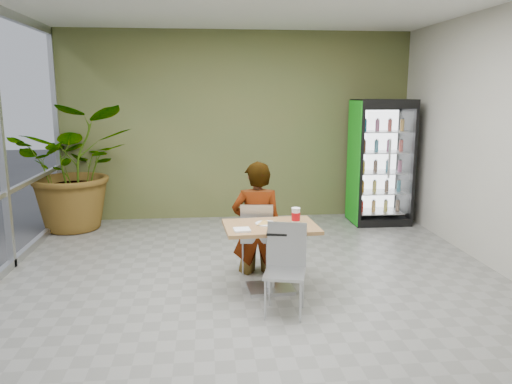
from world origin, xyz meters
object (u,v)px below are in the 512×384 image
at_px(dining_table, 271,244).
at_px(beverage_fridge, 381,162).
at_px(cafeteria_tray, 287,231).
at_px(potted_plant, 75,167).
at_px(chair_far, 257,232).
at_px(chair_near, 286,261).
at_px(seated_woman, 257,230).
at_px(soda_cup, 296,216).

height_order(dining_table, beverage_fridge, beverage_fridge).
bearing_deg(cafeteria_tray, potted_plant, 132.02).
height_order(dining_table, chair_far, chair_far).
relative_size(dining_table, chair_near, 1.17).
relative_size(dining_table, chair_far, 1.19).
bearing_deg(seated_woman, potted_plant, -35.27).
bearing_deg(dining_table, soda_cup, 9.82).
bearing_deg(potted_plant, soda_cup, -43.07).
distance_m(dining_table, beverage_fridge, 3.59).
bearing_deg(dining_table, cafeteria_tray, -67.61).
height_order(chair_far, beverage_fridge, beverage_fridge).
relative_size(chair_far, soda_cup, 5.04).
relative_size(cafeteria_tray, beverage_fridge, 0.20).
height_order(chair_far, soda_cup, soda_cup).
bearing_deg(cafeteria_tray, soda_cup, 66.40).
bearing_deg(soda_cup, potted_plant, 136.93).
bearing_deg(potted_plant, cafeteria_tray, -47.98).
relative_size(chair_near, soda_cup, 5.15).
bearing_deg(chair_near, beverage_fridge, 72.09).
bearing_deg(seated_woman, chair_far, 83.56).
relative_size(chair_far, seated_woman, 0.52).
xyz_separation_m(cafeteria_tray, potted_plant, (-2.89, 3.21, 0.24)).
bearing_deg(chair_near, dining_table, 113.66).
bearing_deg(dining_table, chair_near, -81.07).
relative_size(beverage_fridge, potted_plant, 1.03).
relative_size(chair_near, cafeteria_tray, 2.20).
relative_size(dining_table, seated_woman, 0.62).
bearing_deg(beverage_fridge, potted_plant, 178.73).
distance_m(soda_cup, beverage_fridge, 3.35).
height_order(chair_near, potted_plant, potted_plant).
distance_m(seated_woman, potted_plant, 3.56).
bearing_deg(potted_plant, seated_woman, -40.72).
height_order(dining_table, potted_plant, potted_plant).
distance_m(dining_table, chair_far, 0.56).
distance_m(chair_far, seated_woman, 0.05).
distance_m(chair_far, beverage_fridge, 3.25).
bearing_deg(chair_near, potted_plant, 144.40).
height_order(cafeteria_tray, potted_plant, potted_plant).
distance_m(chair_near, soda_cup, 0.69).
relative_size(chair_near, seated_woman, 0.53).
xyz_separation_m(chair_far, seated_woman, (0.01, 0.04, 0.02)).
relative_size(chair_far, cafeteria_tray, 2.15).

